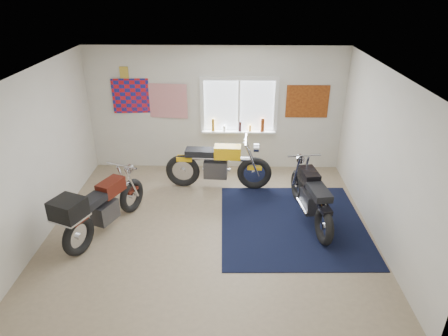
{
  "coord_description": "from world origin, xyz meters",
  "views": [
    {
      "loc": [
        0.35,
        -5.79,
        3.97
      ],
      "look_at": [
        0.22,
        0.4,
        0.97
      ],
      "focal_mm": 32.0,
      "sensor_mm": 36.0,
      "label": 1
    }
  ],
  "objects_px": {
    "navy_rug": "(292,223)",
    "black_chrome_bike": "(311,197)",
    "yellow_triumph": "(218,166)",
    "maroon_tourer": "(99,208)"
  },
  "relations": [
    {
      "from": "yellow_triumph",
      "to": "black_chrome_bike",
      "type": "height_order",
      "value": "yellow_triumph"
    },
    {
      "from": "navy_rug",
      "to": "yellow_triumph",
      "type": "height_order",
      "value": "yellow_triumph"
    },
    {
      "from": "navy_rug",
      "to": "black_chrome_bike",
      "type": "distance_m",
      "value": 0.57
    },
    {
      "from": "navy_rug",
      "to": "yellow_triumph",
      "type": "relative_size",
      "value": 1.19
    },
    {
      "from": "yellow_triumph",
      "to": "navy_rug",
      "type": "bearing_deg",
      "value": -41.36
    },
    {
      "from": "navy_rug",
      "to": "black_chrome_bike",
      "type": "xyz_separation_m",
      "value": [
        0.31,
        0.16,
        0.45
      ]
    },
    {
      "from": "maroon_tourer",
      "to": "navy_rug",
      "type": "bearing_deg",
      "value": -60.12
    },
    {
      "from": "black_chrome_bike",
      "to": "navy_rug",
      "type": "bearing_deg",
      "value": 107.85
    },
    {
      "from": "yellow_triumph",
      "to": "maroon_tourer",
      "type": "height_order",
      "value": "yellow_triumph"
    },
    {
      "from": "black_chrome_bike",
      "to": "maroon_tourer",
      "type": "relative_size",
      "value": 1.04
    }
  ]
}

